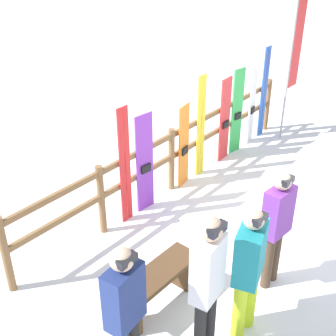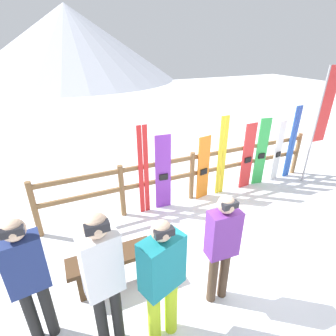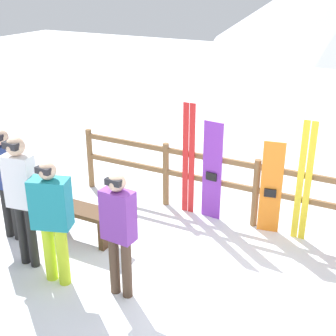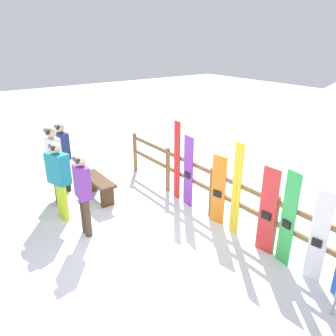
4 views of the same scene
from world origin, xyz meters
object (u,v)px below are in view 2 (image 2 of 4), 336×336
(person_purple, at_px, (222,243))
(snowboard_green, at_px, (261,153))
(ski_pair_yellow, at_px, (222,157))
(rental_flag, at_px, (322,114))
(bench, at_px, (112,263))
(person_white, at_px, (103,275))
(person_teal, at_px, (162,275))
(snowboard_purple, at_px, (163,173))
(snowboard_orange, at_px, (203,168))
(ski_pair_red, at_px, (144,171))
(snowboard_white, at_px, (278,151))
(ski_pair_blue, at_px, (292,143))
(person_navy, at_px, (28,275))
(snowboard_red, at_px, (248,157))

(person_purple, distance_m, snowboard_green, 3.45)
(ski_pair_yellow, bearing_deg, rental_flag, -9.53)
(bench, xyz_separation_m, rental_flag, (5.00, 1.07, 1.28))
(person_white, relative_size, ski_pair_yellow, 1.00)
(person_teal, bearing_deg, snowboard_green, 34.52)
(person_white, xyz_separation_m, snowboard_green, (4.01, 2.27, -0.26))
(snowboard_purple, bearing_deg, snowboard_green, 0.00)
(person_teal, distance_m, person_purple, 0.84)
(person_teal, distance_m, ski_pair_yellow, 3.36)
(person_teal, height_order, snowboard_orange, person_teal)
(person_purple, height_order, ski_pair_red, ski_pair_red)
(bench, bearing_deg, snowboard_orange, 32.31)
(person_teal, xyz_separation_m, snowboard_white, (3.97, 2.38, -0.17))
(snowboard_white, bearing_deg, ski_pair_blue, 0.48)
(person_white, distance_m, rental_flag, 5.57)
(person_navy, distance_m, snowboard_orange, 3.69)
(ski_pair_red, distance_m, snowboard_purple, 0.41)
(person_white, bearing_deg, rental_flag, 19.92)
(snowboard_purple, xyz_separation_m, ski_pair_yellow, (1.35, 0.00, 0.11))
(person_teal, relative_size, snowboard_red, 1.04)
(person_white, relative_size, snowboard_orange, 1.26)
(snowboard_white, bearing_deg, person_navy, -160.31)
(person_navy, distance_m, snowboard_green, 5.05)
(ski_pair_red, bearing_deg, bench, -124.21)
(person_navy, distance_m, ski_pair_blue, 5.92)
(bench, relative_size, snowboard_green, 0.72)
(bench, distance_m, person_teal, 1.14)
(person_teal, bearing_deg, rental_flag, 23.25)
(person_white, bearing_deg, snowboard_red, 31.96)
(person_teal, height_order, ski_pair_blue, ski_pair_blue)
(snowboard_red, bearing_deg, snowboard_purple, 180.00)
(snowboard_purple, bearing_deg, person_purple, -95.09)
(person_teal, xyz_separation_m, snowboard_orange, (1.94, 2.38, -0.22))
(person_navy, height_order, snowboard_green, person_navy)
(snowboard_orange, distance_m, ski_pair_blue, 2.45)
(bench, relative_size, snowboard_purple, 0.75)
(ski_pair_yellow, bearing_deg, person_navy, -152.67)
(bench, relative_size, person_purple, 0.74)
(bench, relative_size, ski_pair_blue, 0.65)
(snowboard_orange, bearing_deg, ski_pair_blue, 0.08)
(rental_flag, bearing_deg, ski_pair_blue, 125.17)
(person_navy, bearing_deg, rental_flag, 14.16)
(snowboard_green, height_order, snowboard_white, snowboard_green)
(ski_pair_red, height_order, ski_pair_yellow, ski_pair_red)
(snowboard_purple, height_order, snowboard_white, snowboard_purple)
(snowboard_green, height_order, rental_flag, rental_flag)
(bench, height_order, ski_pair_blue, ski_pair_blue)
(bench, xyz_separation_m, person_white, (-0.21, -0.82, 0.70))
(person_teal, bearing_deg, snowboard_white, 30.89)
(snowboard_orange, distance_m, rental_flag, 2.90)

